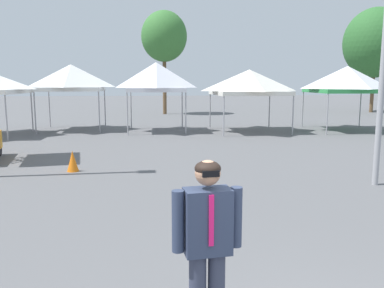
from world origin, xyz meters
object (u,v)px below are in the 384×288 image
at_px(person_foreground, 207,241).
at_px(traffic_cone_lot_center, 73,161).
at_px(canopy_tent_far_left, 249,82).
at_px(tree_behind_tents_center, 164,37).
at_px(canopy_tent_far_right, 71,78).
at_px(canopy_tent_center, 347,79).
at_px(canopy_tent_behind_right, 156,77).
at_px(tree_behind_tents_left, 376,43).

bearing_deg(person_foreground, traffic_cone_lot_center, 108.33).
relative_size(canopy_tent_far_left, tree_behind_tents_center, 0.46).
xyz_separation_m(canopy_tent_far_left, tree_behind_tents_center, (-3.62, 11.54, 3.38)).
relative_size(canopy_tent_far_right, canopy_tent_far_left, 0.94).
xyz_separation_m(canopy_tent_center, tree_behind_tents_center, (-8.66, 11.57, 3.24)).
xyz_separation_m(canopy_tent_behind_right, person_foreground, (-0.00, -16.66, -1.66)).
height_order(canopy_tent_far_left, person_foreground, canopy_tent_far_left).
xyz_separation_m(person_foreground, tree_behind_tents_left, (17.72, 27.43, 4.49)).
height_order(canopy_tent_behind_right, traffic_cone_lot_center, canopy_tent_behind_right).
height_order(canopy_tent_far_right, canopy_tent_center, canopy_tent_far_right).
bearing_deg(canopy_tent_far_right, canopy_tent_center, -6.94).
relative_size(person_foreground, tree_behind_tents_left, 0.21).
bearing_deg(canopy_tent_far_right, tree_behind_tents_center, 62.34).
bearing_deg(tree_behind_tents_center, canopy_tent_center, -53.19).
distance_m(person_foreground, traffic_cone_lot_center, 8.22).
bearing_deg(tree_behind_tents_left, traffic_cone_lot_center, -135.92).
bearing_deg(person_foreground, canopy_tent_far_right, 103.54).
height_order(tree_behind_tents_left, traffic_cone_lot_center, tree_behind_tents_left).
bearing_deg(canopy_tent_far_right, canopy_tent_far_left, -10.63).
height_order(canopy_tent_far_right, tree_behind_tents_left, tree_behind_tents_left).
distance_m(canopy_tent_far_left, canopy_tent_center, 5.04).
xyz_separation_m(canopy_tent_behind_right, canopy_tent_center, (9.58, -0.63, -0.11)).
bearing_deg(canopy_tent_far_right, tree_behind_tents_left, 23.84).
xyz_separation_m(canopy_tent_behind_right, traffic_cone_lot_center, (-2.58, -8.89, -2.40)).
relative_size(canopy_tent_far_right, tree_behind_tents_left, 0.40).
distance_m(canopy_tent_behind_right, canopy_tent_center, 9.60).
bearing_deg(tree_behind_tents_center, canopy_tent_far_left, -72.57).
xyz_separation_m(canopy_tent_far_right, tree_behind_tents_left, (21.99, 9.72, 2.86)).
relative_size(tree_behind_tents_center, traffic_cone_lot_center, 13.40).
relative_size(canopy_tent_center, person_foreground, 2.00).
bearing_deg(person_foreground, tree_behind_tents_left, 57.13).
bearing_deg(canopy_tent_far_left, canopy_tent_center, -0.36).
bearing_deg(canopy_tent_center, tree_behind_tents_center, 126.81).
xyz_separation_m(person_foreground, traffic_cone_lot_center, (-2.57, 7.77, -0.74)).
bearing_deg(tree_behind_tents_center, tree_behind_tents_left, -0.58).
height_order(person_foreground, tree_behind_tents_left, tree_behind_tents_left).
bearing_deg(tree_behind_tents_left, canopy_tent_far_left, -139.22).
bearing_deg(traffic_cone_lot_center, canopy_tent_far_right, 99.65).
xyz_separation_m(tree_behind_tents_left, tree_behind_tents_center, (-16.81, 0.17, 0.30)).
distance_m(canopy_tent_far_left, traffic_cone_lot_center, 11.13).
height_order(canopy_tent_center, person_foreground, canopy_tent_center).
relative_size(canopy_tent_far_left, person_foreground, 1.99).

